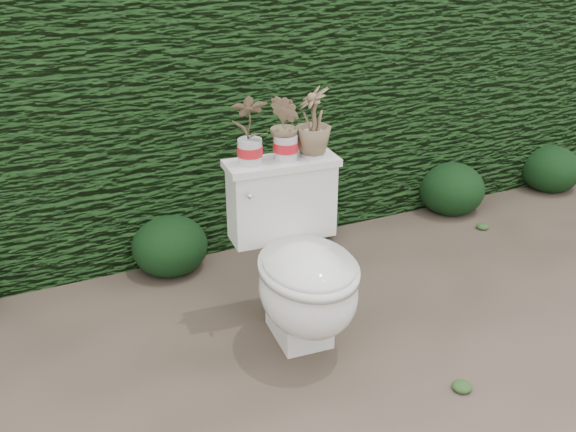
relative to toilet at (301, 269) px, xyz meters
name	(u,v)px	position (x,y,z in m)	size (l,w,h in m)	color
ground	(329,355)	(0.06, -0.17, -0.36)	(60.00, 60.00, 0.00)	brown
hedge	(204,92)	(0.06, 1.43, 0.44)	(8.00, 1.00, 1.60)	#204918
toilet	(301,269)	(0.00, 0.00, 0.00)	(0.51, 0.71, 0.78)	silver
potted_plant_left	(249,131)	(-0.12, 0.25, 0.57)	(0.15, 0.10, 0.29)	#2A7D26
potted_plant_center	(286,129)	(0.04, 0.24, 0.56)	(0.15, 0.12, 0.28)	#2A7D26
potted_plant_right	(313,124)	(0.16, 0.23, 0.57)	(0.16, 0.16, 0.29)	#2A7D26
liriope_clump_2	(169,241)	(-0.36, 0.87, -0.19)	(0.41, 0.41, 0.32)	black
liriope_clump_3	(306,213)	(0.47, 0.90, -0.20)	(0.39, 0.39, 0.31)	black
liriope_clump_4	(452,185)	(1.50, 0.86, -0.19)	(0.42, 0.42, 0.34)	black
liriope_clump_5	(551,165)	(2.37, 0.86, -0.19)	(0.41, 0.41, 0.33)	black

